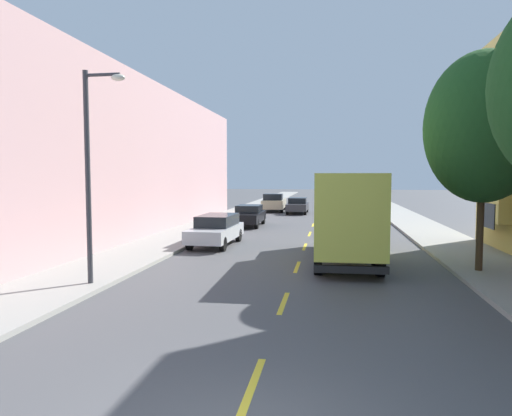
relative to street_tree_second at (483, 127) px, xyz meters
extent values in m
plane|color=#4C4C4F|center=(-6.40, 18.22, -5.13)|extent=(160.00, 160.00, 0.00)
cube|color=#99968E|center=(-13.50, 16.22, -5.06)|extent=(3.20, 120.00, 0.14)
cube|color=#99968E|center=(0.70, 16.22, -5.06)|extent=(3.20, 120.00, 0.14)
cube|color=yellow|center=(-6.40, -9.78, -5.13)|extent=(0.14, 2.20, 0.01)
cube|color=yellow|center=(-6.40, -4.78, -5.13)|extent=(0.14, 2.20, 0.01)
cube|color=yellow|center=(-6.40, 0.22, -5.13)|extent=(0.14, 2.20, 0.01)
cube|color=yellow|center=(-6.40, 5.22, -5.13)|extent=(0.14, 2.20, 0.01)
cube|color=yellow|center=(-6.40, 10.22, -5.13)|extent=(0.14, 2.20, 0.01)
cube|color=yellow|center=(-6.40, 15.22, -5.13)|extent=(0.14, 2.20, 0.01)
cube|color=yellow|center=(-6.40, 20.22, -5.13)|extent=(0.14, 2.20, 0.01)
cube|color=yellow|center=(-6.40, 25.22, -5.13)|extent=(0.14, 2.20, 0.01)
cube|color=yellow|center=(-6.40, 30.22, -5.13)|extent=(0.14, 2.20, 0.01)
cube|color=yellow|center=(-6.40, 35.22, -5.13)|extent=(0.14, 2.20, 0.01)
cube|color=#F9D572|center=(2.55, 4.99, 4.51)|extent=(0.60, 6.71, 0.44)
cube|color=#F9D572|center=(2.02, 4.99, -0.05)|extent=(0.55, 3.02, 7.34)
cube|color=#1E232D|center=(1.73, 4.99, -3.44)|extent=(0.04, 2.30, 1.10)
cube|color=#1E232D|center=(1.73, 4.99, -0.61)|extent=(0.04, 2.30, 1.10)
cube|color=#1E232D|center=(1.73, 4.99, 2.21)|extent=(0.04, 2.30, 1.10)
cube|color=#CC9E9E|center=(-20.10, 8.22, -0.72)|extent=(10.00, 36.00, 8.82)
cylinder|color=#47331E|center=(0.00, 0.00, -3.47)|extent=(0.24, 0.24, 3.03)
ellipsoid|color=#1E4C1E|center=(0.00, 0.00, 0.01)|extent=(3.96, 3.96, 5.24)
cylinder|color=#38383D|center=(-12.50, -4.00, -1.75)|extent=(0.16, 0.16, 6.48)
cylinder|color=#38383D|center=(-11.95, -4.00, 1.34)|extent=(1.10, 0.10, 0.10)
ellipsoid|color=silver|center=(-11.45, -4.00, 1.24)|extent=(0.44, 0.28, 0.20)
cube|color=#D8D84C|center=(-4.57, 0.79, -3.03)|extent=(2.56, 5.95, 2.88)
cube|color=#D8D84C|center=(-4.68, 4.88, -3.37)|extent=(2.36, 1.96, 2.20)
cube|color=black|center=(-4.71, 5.78, -2.89)|extent=(2.02, 0.14, 0.97)
cube|color=black|center=(-4.49, -2.08, -4.70)|extent=(2.40, 0.23, 0.24)
cylinder|color=black|center=(-3.62, 4.96, -4.65)|extent=(0.31, 0.97, 0.96)
cylinder|color=black|center=(-5.74, 4.90, -4.65)|extent=(0.31, 0.97, 0.96)
cylinder|color=black|center=(-3.46, -0.93, -4.65)|extent=(0.31, 0.97, 0.96)
cylinder|color=black|center=(-5.58, -0.98, -4.65)|extent=(0.31, 0.97, 0.96)
cylinder|color=black|center=(-3.49, 0.17, -4.65)|extent=(0.31, 0.97, 0.96)
cylinder|color=black|center=(-5.61, 0.12, -4.65)|extent=(0.31, 0.97, 0.96)
cube|color=silver|center=(-1.94, 25.82, -4.50)|extent=(1.88, 4.53, 0.60)
cube|color=black|center=(-1.94, 25.59, -3.95)|extent=(1.62, 2.19, 0.50)
cylinder|color=black|center=(-1.18, 27.36, -4.80)|extent=(0.23, 0.66, 0.66)
cylinder|color=black|center=(-2.76, 27.33, -4.80)|extent=(0.23, 0.66, 0.66)
cylinder|color=black|center=(-1.12, 24.30, -4.80)|extent=(0.23, 0.66, 0.66)
cylinder|color=black|center=(-2.70, 24.27, -4.80)|extent=(0.23, 0.66, 0.66)
cube|color=#AD1E1E|center=(-2.09, 38.71, -4.49)|extent=(1.88, 4.72, 0.62)
cube|color=black|center=(-2.09, 38.34, -3.91)|extent=(1.64, 2.84, 0.55)
cylinder|color=black|center=(-1.31, 40.32, -4.80)|extent=(0.23, 0.66, 0.66)
cylinder|color=black|center=(-2.91, 40.30, -4.80)|extent=(0.23, 0.66, 0.66)
cylinder|color=black|center=(-1.28, 37.13, -4.80)|extent=(0.23, 0.66, 0.66)
cylinder|color=black|center=(-2.87, 37.11, -4.80)|extent=(0.23, 0.66, 0.66)
cube|color=black|center=(-10.74, 13.82, -4.50)|extent=(1.83, 4.51, 0.60)
cube|color=black|center=(-10.74, 14.05, -3.95)|extent=(1.60, 2.17, 0.50)
cylinder|color=black|center=(-11.52, 12.29, -4.80)|extent=(0.22, 0.66, 0.66)
cylinder|color=black|center=(-9.94, 12.30, -4.80)|extent=(0.22, 0.66, 0.66)
cylinder|color=black|center=(-11.54, 15.35, -4.80)|extent=(0.22, 0.66, 0.66)
cylinder|color=black|center=(-9.96, 15.36, -4.80)|extent=(0.22, 0.66, 0.66)
cube|color=tan|center=(-10.64, 27.33, -4.40)|extent=(2.15, 5.36, 0.80)
cube|color=black|center=(-10.61, 26.17, -3.70)|extent=(1.80, 1.64, 0.60)
cylinder|color=black|center=(-11.48, 25.51, -4.80)|extent=(0.24, 0.67, 0.66)
cylinder|color=black|center=(-9.70, 25.56, -4.80)|extent=(0.24, 0.67, 0.66)
cylinder|color=black|center=(-11.58, 29.11, -4.80)|extent=(0.24, 0.67, 0.66)
cylinder|color=black|center=(-9.81, 29.16, -4.80)|extent=(0.24, 0.67, 0.66)
cube|color=#B2B5BA|center=(-10.79, 4.93, -4.49)|extent=(1.93, 4.74, 0.62)
cube|color=black|center=(-10.78, 5.31, -3.91)|extent=(1.67, 2.86, 0.55)
cylinder|color=black|center=(-11.63, 3.36, -4.80)|extent=(0.24, 0.67, 0.66)
cylinder|color=black|center=(-10.03, 3.32, -4.80)|extent=(0.24, 0.67, 0.66)
cylinder|color=black|center=(-11.55, 6.55, -4.80)|extent=(0.24, 0.67, 0.66)
cylinder|color=black|center=(-9.95, 6.51, -4.80)|extent=(0.24, 0.67, 0.66)
cube|color=#333338|center=(-8.20, 24.86, -4.50)|extent=(1.80, 4.50, 0.60)
cube|color=black|center=(-8.20, 25.09, -3.95)|extent=(1.58, 2.16, 0.50)
cylinder|color=black|center=(-8.99, 23.33, -4.80)|extent=(0.22, 0.66, 0.66)
cylinder|color=black|center=(-7.41, 23.33, -4.80)|extent=(0.22, 0.66, 0.66)
cylinder|color=black|center=(-8.99, 26.39, -4.80)|extent=(0.22, 0.66, 0.66)
cylinder|color=black|center=(-7.41, 26.39, -4.80)|extent=(0.22, 0.66, 0.66)
camera|label=1|loc=(-5.14, -17.05, -1.66)|focal=32.28mm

